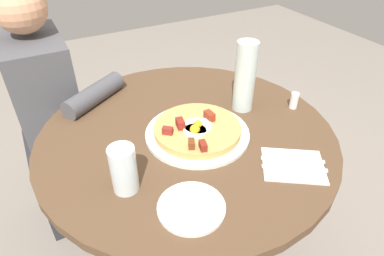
% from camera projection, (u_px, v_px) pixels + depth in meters
% --- Properties ---
extents(dining_table, '(0.95, 0.95, 0.73)m').
position_uv_depth(dining_table, '(187.00, 171.00, 1.18)').
color(dining_table, brown).
rests_on(dining_table, ground_plane).
extents(person_seated, '(0.52, 0.42, 1.14)m').
position_uv_depth(person_seated, '(56.00, 131.00, 1.47)').
color(person_seated, '#2D2D33').
rests_on(person_seated, ground_plane).
extents(pizza_plate, '(0.33, 0.33, 0.01)m').
position_uv_depth(pizza_plate, '(197.00, 133.00, 1.06)').
color(pizza_plate, silver).
rests_on(pizza_plate, dining_table).
extents(breakfast_pizza, '(0.27, 0.27, 0.05)m').
position_uv_depth(breakfast_pizza, '(197.00, 129.00, 1.05)').
color(breakfast_pizza, tan).
rests_on(breakfast_pizza, pizza_plate).
extents(bread_plate, '(0.17, 0.17, 0.01)m').
position_uv_depth(bread_plate, '(191.00, 207.00, 0.82)').
color(bread_plate, white).
rests_on(bread_plate, dining_table).
extents(napkin, '(0.21, 0.22, 0.00)m').
position_uv_depth(napkin, '(293.00, 165.00, 0.95)').
color(napkin, white).
rests_on(napkin, dining_table).
extents(fork, '(0.11, 0.16, 0.00)m').
position_uv_depth(fork, '(294.00, 168.00, 0.93)').
color(fork, silver).
rests_on(fork, napkin).
extents(knife, '(0.11, 0.16, 0.00)m').
position_uv_depth(knife, '(293.00, 160.00, 0.96)').
color(knife, silver).
rests_on(knife, napkin).
extents(water_glass, '(0.07, 0.07, 0.13)m').
position_uv_depth(water_glass, '(124.00, 169.00, 0.84)').
color(water_glass, silver).
rests_on(water_glass, dining_table).
extents(water_bottle, '(0.07, 0.07, 0.25)m').
position_uv_depth(water_bottle, '(245.00, 77.00, 1.12)').
color(water_bottle, silver).
rests_on(water_bottle, dining_table).
extents(salt_shaker, '(0.03, 0.03, 0.06)m').
position_uv_depth(salt_shaker, '(294.00, 101.00, 1.18)').
color(salt_shaker, white).
rests_on(salt_shaker, dining_table).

